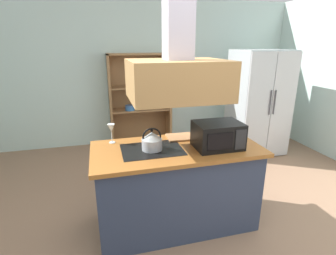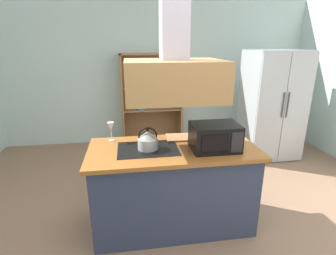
# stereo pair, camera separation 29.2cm
# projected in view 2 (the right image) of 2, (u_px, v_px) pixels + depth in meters

# --- Properties ---
(ground_plane) EXTENTS (7.80, 7.80, 0.00)m
(ground_plane) POSITION_uv_depth(u_px,v_px,m) (191.00, 237.00, 2.68)
(ground_plane) COLOR #8F6B52
(wall_back) EXTENTS (6.00, 0.12, 2.70)m
(wall_back) POSITION_uv_depth(u_px,v_px,m) (157.00, 73.00, 5.09)
(wall_back) COLOR silver
(wall_back) RESTS_ON ground
(kitchen_island) EXTENTS (1.70, 0.80, 0.90)m
(kitchen_island) POSITION_uv_depth(u_px,v_px,m) (173.00, 186.00, 2.76)
(kitchen_island) COLOR #2F3952
(kitchen_island) RESTS_ON ground
(range_hood) EXTENTS (0.90, 0.70, 1.30)m
(range_hood) POSITION_uv_depth(u_px,v_px,m) (174.00, 66.00, 2.38)
(range_hood) COLOR #B6844C
(refrigerator) EXTENTS (0.90, 0.77, 1.80)m
(refrigerator) POSITION_uv_depth(u_px,v_px,m) (272.00, 105.00, 4.42)
(refrigerator) COLOR #B0B9BE
(refrigerator) RESTS_ON ground
(dish_cabinet) EXTENTS (1.15, 0.40, 1.74)m
(dish_cabinet) POSITION_uv_depth(u_px,v_px,m) (152.00, 105.00, 5.05)
(dish_cabinet) COLOR olive
(dish_cabinet) RESTS_ON ground
(kettle) EXTENTS (0.20, 0.20, 0.23)m
(kettle) POSITION_uv_depth(u_px,v_px,m) (148.00, 140.00, 2.56)
(kettle) COLOR #B1B5BE
(kettle) RESTS_ON kitchen_island
(cutting_board) EXTENTS (0.35, 0.26, 0.02)m
(cutting_board) POSITION_uv_depth(u_px,v_px,m) (182.00, 137.00, 2.88)
(cutting_board) COLOR #B57E4F
(cutting_board) RESTS_ON kitchen_island
(microwave) EXTENTS (0.46, 0.35, 0.26)m
(microwave) POSITION_uv_depth(u_px,v_px,m) (215.00, 137.00, 2.54)
(microwave) COLOR black
(microwave) RESTS_ON kitchen_island
(wine_glass_on_counter) EXTENTS (0.08, 0.08, 0.21)m
(wine_glass_on_counter) POSITION_uv_depth(u_px,v_px,m) (111.00, 127.00, 2.77)
(wine_glass_on_counter) COLOR silver
(wine_glass_on_counter) RESTS_ON kitchen_island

